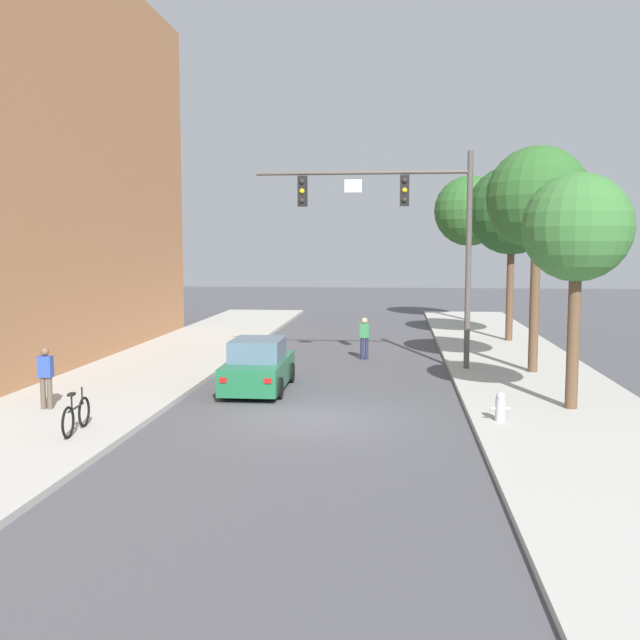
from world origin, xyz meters
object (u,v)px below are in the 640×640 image
Objects in this scene: pedestrian_crossing_road at (364,336)px; street_tree_farthest at (469,211)px; pedestrian_sidewalk_left_walker at (46,375)px; street_tree_third at (512,211)px; street_tree_nearest at (577,229)px; car_lead_green at (258,367)px; bicycle_leaning at (76,416)px; fire_hydrant at (500,407)px; traffic_signal_mast at (406,218)px; street_tree_second at (538,199)px.

pedestrian_crossing_road is 16.52m from street_tree_farthest.
pedestrian_sidewalk_left_walker is 0.21× the size of street_tree_third.
street_tree_nearest reaches higher than pedestrian_sidewalk_left_walker.
street_tree_farthest is (-0.98, 9.29, 0.41)m from street_tree_third.
street_tree_third is (6.33, 5.35, 5.08)m from pedestrian_crossing_road.
car_lead_green is at bearing 165.32° from street_tree_nearest.
car_lead_green is 0.69× the size of street_tree_nearest.
street_tree_nearest is (8.82, -2.31, 4.13)m from car_lead_green.
bicycle_leaning is at bearing -50.91° from pedestrian_sidewalk_left_walker.
street_tree_nearest is 23.45m from street_tree_farthest.
street_tree_farthest is (1.59, 25.04, 5.89)m from fire_hydrant.
traffic_signal_mast reaches higher than bicycle_leaning.
street_tree_second is at bearing 89.67° from street_tree_nearest.
fire_hydrant is 0.09× the size of street_tree_farthest.
pedestrian_sidewalk_left_walker is 1.00× the size of pedestrian_crossing_road.
pedestrian_crossing_road is (-1.53, 2.61, -4.47)m from traffic_signal_mast.
traffic_signal_mast reaches higher than pedestrian_sidewalk_left_walker.
street_tree_third is at bearing 58.85° from traffic_signal_mast.
pedestrian_sidewalk_left_walker is 0.27× the size of street_tree_nearest.
car_lead_green is 15.93m from street_tree_third.
pedestrian_crossing_road is 9.72m from street_tree_third.
street_tree_nearest reaches higher than fire_hydrant.
street_tree_farthest reaches higher than car_lead_green.
street_tree_third reaches higher than pedestrian_crossing_road.
pedestrian_sidewalk_left_walker is at bearing -142.04° from car_lead_green.
traffic_signal_mast is at bearing 125.02° from street_tree_nearest.
car_lead_green is at bearing 149.62° from fire_hydrant.
pedestrian_crossing_road is at bearing 123.68° from street_tree_nearest.
street_tree_second is (11.95, 9.46, 5.45)m from bicycle_leaning.
street_tree_second is at bearing 20.82° from car_lead_green.
bicycle_leaning is (-7.60, -9.93, -4.85)m from traffic_signal_mast.
fire_hydrant is at bearing -73.94° from traffic_signal_mast.
traffic_signal_mast is 0.96× the size of street_tree_third.
pedestrian_crossing_road is 0.27× the size of street_tree_nearest.
pedestrian_crossing_road is 13.94m from bicycle_leaning.
bicycle_leaning is at bearing -141.64° from street_tree_second.
car_lead_green is at bearing -114.81° from pedestrian_crossing_road.
bicycle_leaning is 0.29× the size of street_tree_nearest.
fire_hydrant is (6.75, -3.96, -0.22)m from car_lead_green.
street_tree_second is 0.92× the size of street_tree_farthest.
car_lead_green is 6.25m from pedestrian_sidewalk_left_walker.
street_tree_nearest is (13.74, 1.53, 3.79)m from pedestrian_sidewalk_left_walker.
car_lead_green is at bearing -111.58° from street_tree_farthest.
pedestrian_crossing_road is at bearing 109.92° from fire_hydrant.
street_tree_nearest is at bearing -92.02° from street_tree_third.
car_lead_green is 23.37m from street_tree_farthest.
bicycle_leaning is at bearing -112.82° from street_tree_farthest.
street_tree_farthest is at bearing 77.47° from traffic_signal_mast.
street_tree_nearest reaches higher than pedestrian_crossing_road.
pedestrian_sidewalk_left_walker is at bearing -132.32° from street_tree_third.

